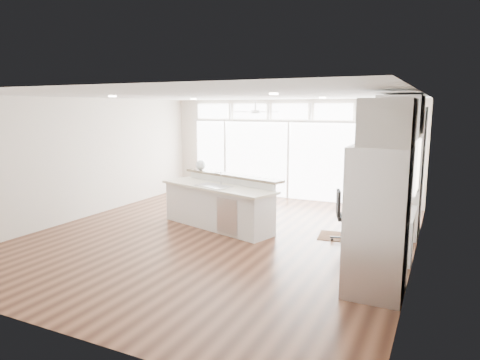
% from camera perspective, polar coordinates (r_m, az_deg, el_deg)
% --- Properties ---
extents(floor, '(7.00, 8.00, 0.02)m').
position_cam_1_polar(floor, '(8.46, -2.62, -7.53)').
color(floor, '#3D1F12').
rests_on(floor, ground).
extents(ceiling, '(7.00, 8.00, 0.02)m').
position_cam_1_polar(ceiling, '(8.08, -2.77, 11.16)').
color(ceiling, silver).
rests_on(ceiling, wall_back).
extents(wall_back, '(7.00, 0.04, 2.70)m').
position_cam_1_polar(wall_back, '(11.81, 6.62, 4.06)').
color(wall_back, beige).
rests_on(wall_back, floor).
extents(wall_front, '(7.00, 0.04, 2.70)m').
position_cam_1_polar(wall_front, '(5.08, -24.80, -4.18)').
color(wall_front, beige).
rests_on(wall_front, floor).
extents(wall_left, '(0.04, 8.00, 2.70)m').
position_cam_1_polar(wall_left, '(10.29, -20.11, 2.72)').
color(wall_left, beige).
rests_on(wall_left, floor).
extents(wall_right, '(0.04, 8.00, 2.70)m').
position_cam_1_polar(wall_right, '(7.20, 22.61, -0.18)').
color(wall_right, beige).
rests_on(wall_right, floor).
extents(glass_wall, '(5.80, 0.06, 2.08)m').
position_cam_1_polar(glass_wall, '(11.78, 6.50, 2.59)').
color(glass_wall, white).
rests_on(glass_wall, wall_back).
extents(transom_row, '(5.90, 0.06, 0.40)m').
position_cam_1_polar(transom_row, '(11.70, 6.62, 9.07)').
color(transom_row, white).
rests_on(transom_row, wall_back).
extents(desk_window, '(0.04, 0.85, 0.85)m').
position_cam_1_polar(desk_window, '(7.47, 22.54, 1.71)').
color(desk_window, white).
rests_on(desk_window, wall_right).
extents(ceiling_fan, '(1.16, 1.16, 0.32)m').
position_cam_1_polar(ceiling_fan, '(10.82, 2.07, 9.61)').
color(ceiling_fan, silver).
rests_on(ceiling_fan, ceiling).
extents(recessed_lights, '(3.40, 3.00, 0.02)m').
position_cam_1_polar(recessed_lights, '(8.26, -2.09, 10.99)').
color(recessed_lights, white).
rests_on(recessed_lights, ceiling).
extents(oven_cabinet, '(0.64, 1.20, 2.50)m').
position_cam_1_polar(oven_cabinet, '(9.01, 21.17, 1.11)').
color(oven_cabinet, white).
rests_on(oven_cabinet, floor).
extents(desk_nook, '(0.72, 1.30, 0.76)m').
position_cam_1_polar(desk_nook, '(7.73, 19.53, -6.73)').
color(desk_nook, white).
rests_on(desk_nook, floor).
extents(upper_cabinets, '(0.64, 1.30, 0.64)m').
position_cam_1_polar(upper_cabinets, '(7.43, 20.70, 7.99)').
color(upper_cabinets, white).
rests_on(upper_cabinets, wall_right).
extents(refrigerator, '(0.76, 0.90, 2.00)m').
position_cam_1_polar(refrigerator, '(5.99, 17.87, -5.20)').
color(refrigerator, silver).
rests_on(refrigerator, floor).
extents(fridge_cabinet, '(0.64, 0.90, 0.60)m').
position_cam_1_polar(fridge_cabinet, '(5.79, 19.13, 7.29)').
color(fridge_cabinet, white).
rests_on(fridge_cabinet, wall_right).
extents(framed_photos, '(0.06, 0.22, 0.80)m').
position_cam_1_polar(framed_photos, '(8.10, 22.75, 1.19)').
color(framed_photos, black).
rests_on(framed_photos, wall_right).
extents(kitchen_island, '(2.89, 1.77, 1.08)m').
position_cam_1_polar(kitchen_island, '(8.93, -3.03, -2.95)').
color(kitchen_island, white).
rests_on(kitchen_island, floor).
extents(rug, '(1.00, 0.78, 0.01)m').
position_cam_1_polar(rug, '(8.60, 13.55, -7.38)').
color(rug, '#371E11').
rests_on(rug, floor).
extents(office_chair, '(0.62, 0.59, 0.96)m').
position_cam_1_polar(office_chair, '(8.22, 14.37, -4.77)').
color(office_chair, black).
rests_on(office_chair, floor).
extents(fishbowl, '(0.30, 0.30, 0.23)m').
position_cam_1_polar(fishbowl, '(9.77, -5.27, 2.00)').
color(fishbowl, silver).
rests_on(fishbowl, kitchen_island).
extents(monitor, '(0.14, 0.44, 0.36)m').
position_cam_1_polar(monitor, '(7.60, 19.17, -2.61)').
color(monitor, black).
rests_on(monitor, desk_nook).
extents(keyboard, '(0.14, 0.36, 0.02)m').
position_cam_1_polar(keyboard, '(7.66, 17.83, -3.78)').
color(keyboard, white).
rests_on(keyboard, desk_nook).
extents(potted_plant, '(0.30, 0.33, 0.25)m').
position_cam_1_polar(potted_plant, '(8.93, 21.72, 9.86)').
color(potted_plant, '#265022').
rests_on(potted_plant, oven_cabinet).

